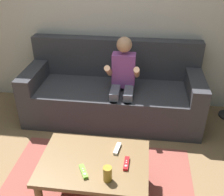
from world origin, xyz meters
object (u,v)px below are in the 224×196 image
at_px(couch, 113,93).
at_px(person_seated_on_couch, 123,80).
at_px(coffee_table, 94,167).
at_px(game_remote_white_near_edge, 117,149).
at_px(game_remote_lime_far_corner, 84,172).
at_px(game_remote_red_center, 126,164).
at_px(soda_can, 108,174).

height_order(couch, person_seated_on_couch, person_seated_on_couch).
relative_size(couch, coffee_table, 2.38).
bearing_deg(game_remote_white_near_edge, coffee_table, -137.82).
distance_m(couch, coffee_table, 1.27).
height_order(person_seated_on_couch, coffee_table, person_seated_on_couch).
bearing_deg(couch, game_remote_lime_far_corner, -91.94).
xyz_separation_m(coffee_table, game_remote_white_near_edge, (0.17, 0.15, 0.07)).
bearing_deg(game_remote_red_center, game_remote_white_near_edge, 118.74).
relative_size(couch, game_remote_lime_far_corner, 14.63).
xyz_separation_m(game_remote_white_near_edge, game_remote_lime_far_corner, (-0.22, -0.29, 0.00)).
bearing_deg(couch, coffee_table, -89.69).
height_order(couch, soda_can, couch).
distance_m(game_remote_white_near_edge, soda_can, 0.34).
xyz_separation_m(coffee_table, game_remote_red_center, (0.26, -0.01, 0.07)).
bearing_deg(game_remote_white_near_edge, game_remote_red_center, -61.26).
xyz_separation_m(couch, soda_can, (0.14, -1.45, 0.15)).
xyz_separation_m(couch, game_remote_red_center, (0.26, -1.28, 0.10)).
bearing_deg(game_remote_lime_far_corner, couch, 88.06).
xyz_separation_m(game_remote_red_center, soda_can, (-0.12, -0.17, 0.05)).
relative_size(couch, person_seated_on_couch, 1.97).
bearing_deg(game_remote_lime_far_corner, soda_can, -13.38).
bearing_deg(soda_can, game_remote_red_center, 54.07).
bearing_deg(couch, game_remote_white_near_edge, -81.05).
bearing_deg(game_remote_lime_far_corner, coffee_table, 68.15).
relative_size(coffee_table, game_remote_red_center, 6.13).
bearing_deg(game_remote_white_near_edge, soda_can, -95.75).
distance_m(coffee_table, game_remote_white_near_edge, 0.24).
xyz_separation_m(person_seated_on_couch, game_remote_white_near_edge, (0.04, -0.92, -0.18)).
bearing_deg(game_remote_red_center, person_seated_on_couch, 96.97).
relative_size(game_remote_white_near_edge, soda_can, 1.18).
bearing_deg(game_remote_lime_far_corner, game_remote_red_center, 21.77).
height_order(person_seated_on_couch, game_remote_lime_far_corner, person_seated_on_couch).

